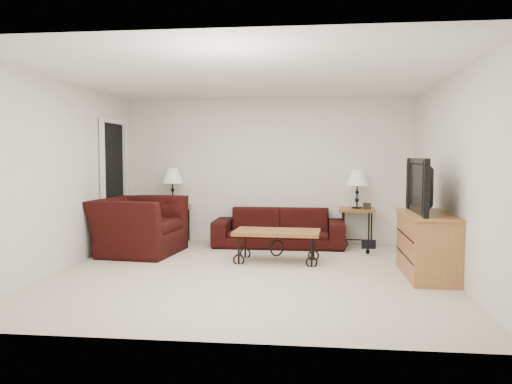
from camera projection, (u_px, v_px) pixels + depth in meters
ground at (250, 273)px, 6.69m from camera, size 5.00×5.00×0.00m
wall_back at (268, 171)px, 9.08m from camera, size 5.00×0.02×2.50m
wall_front at (210, 189)px, 4.12m from camera, size 5.00×0.02×2.50m
wall_left at (63, 175)px, 6.89m from camera, size 0.02×5.00×2.50m
wall_right at (453, 177)px, 6.32m from camera, size 0.02×5.00×2.50m
ceiling at (250, 77)px, 6.51m from camera, size 5.00×5.00×0.00m
doorway at (113, 186)px, 8.53m from camera, size 0.08×0.94×2.04m
sofa at (279, 228)px, 8.64m from camera, size 2.16×0.84×0.63m
side_table_left at (173, 224)px, 9.03m from camera, size 0.69×0.69×0.65m
side_table_right at (357, 227)px, 8.67m from camera, size 0.62×0.62×0.64m
lamp_left at (173, 187)px, 8.99m from camera, size 0.42×0.42×0.65m
lamp_right at (357, 189)px, 8.63m from camera, size 0.38×0.38×0.64m
photo_frame_left at (162, 203)px, 8.87m from camera, size 0.13×0.06×0.11m
photo_frame_right at (367, 206)px, 8.48m from camera, size 0.13×0.05×0.11m
coffee_table at (277, 246)px, 7.39m from camera, size 1.23×0.71×0.45m
armchair at (139, 226)px, 8.01m from camera, size 1.30×1.45×0.86m
throw_pillow at (147, 221)px, 7.94m from camera, size 0.14×0.40×0.39m
tv_stand at (427, 245)px, 6.49m from camera, size 0.55×1.33×0.80m
television at (427, 186)px, 6.44m from camera, size 0.16×1.19×0.68m
backpack at (368, 241)px, 7.97m from camera, size 0.39×0.34×0.42m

